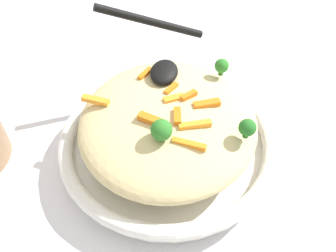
% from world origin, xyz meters
% --- Properties ---
extents(ground_plane, '(2.40, 2.40, 0.00)m').
position_xyz_m(ground_plane, '(0.00, 0.00, 0.00)').
color(ground_plane, silver).
extents(serving_bowl, '(0.32, 0.32, 0.05)m').
position_xyz_m(serving_bowl, '(0.00, 0.00, 0.03)').
color(serving_bowl, white).
rests_on(serving_bowl, ground_plane).
extents(pasta_mound, '(0.26, 0.25, 0.06)m').
position_xyz_m(pasta_mound, '(0.00, 0.00, 0.07)').
color(pasta_mound, '#DBC689').
rests_on(pasta_mound, serving_bowl).
extents(carrot_piece_0, '(0.02, 0.03, 0.01)m').
position_xyz_m(carrot_piece_0, '(-0.01, 0.01, 0.10)').
color(carrot_piece_0, orange).
rests_on(carrot_piece_0, pasta_mound).
extents(carrot_piece_1, '(0.02, 0.04, 0.01)m').
position_xyz_m(carrot_piece_1, '(0.03, -0.02, 0.11)').
color(carrot_piece_1, orange).
rests_on(carrot_piece_1, pasta_mound).
extents(carrot_piece_2, '(0.01, 0.04, 0.01)m').
position_xyz_m(carrot_piece_2, '(0.06, 0.03, 0.10)').
color(carrot_piece_2, orange).
rests_on(carrot_piece_2, pasta_mound).
extents(carrot_piece_3, '(0.03, 0.01, 0.01)m').
position_xyz_m(carrot_piece_3, '(0.02, 0.01, 0.11)').
color(carrot_piece_3, orange).
rests_on(carrot_piece_3, pasta_mound).
extents(carrot_piece_4, '(0.02, 0.04, 0.01)m').
position_xyz_m(carrot_piece_4, '(0.00, -0.10, 0.10)').
color(carrot_piece_4, orange).
rests_on(carrot_piece_4, pasta_mound).
extents(carrot_piece_5, '(0.03, 0.02, 0.01)m').
position_xyz_m(carrot_piece_5, '(-0.03, 0.00, 0.10)').
color(carrot_piece_5, orange).
rests_on(carrot_piece_5, pasta_mound).
extents(carrot_piece_6, '(0.02, 0.04, 0.01)m').
position_xyz_m(carrot_piece_6, '(0.03, 0.04, 0.10)').
color(carrot_piece_6, orange).
rests_on(carrot_piece_6, pasta_mound).
extents(carrot_piece_7, '(0.03, 0.02, 0.01)m').
position_xyz_m(carrot_piece_7, '(-0.06, -0.04, 0.10)').
color(carrot_piece_7, orange).
rests_on(carrot_piece_7, pasta_mound).
extents(carrot_piece_8, '(0.02, 0.04, 0.01)m').
position_xyz_m(carrot_piece_8, '(-0.01, 0.05, 0.10)').
color(carrot_piece_8, orange).
rests_on(carrot_piece_8, pasta_mound).
extents(carrot_piece_9, '(0.02, 0.02, 0.01)m').
position_xyz_m(carrot_piece_9, '(-0.02, 0.03, 0.10)').
color(carrot_piece_9, orange).
rests_on(carrot_piece_9, pasta_mound).
extents(broccoli_floret_0, '(0.03, 0.03, 0.03)m').
position_xyz_m(broccoli_floret_0, '(0.06, 0.00, 0.11)').
color(broccoli_floret_0, '#296820').
rests_on(broccoli_floret_0, pasta_mound).
extents(broccoli_floret_1, '(0.02, 0.02, 0.03)m').
position_xyz_m(broccoli_floret_1, '(-0.08, 0.07, 0.11)').
color(broccoli_floret_1, '#296820').
rests_on(broccoli_floret_1, pasta_mound).
extents(broccoli_floret_2, '(0.02, 0.02, 0.03)m').
position_xyz_m(broccoli_floret_2, '(0.04, 0.10, 0.11)').
color(broccoli_floret_2, '#205B1C').
rests_on(broccoli_floret_2, pasta_mound).
extents(serving_spoon, '(0.14, 0.16, 0.08)m').
position_xyz_m(serving_spoon, '(-0.09, -0.03, 0.12)').
color(serving_spoon, black).
rests_on(serving_spoon, pasta_mound).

